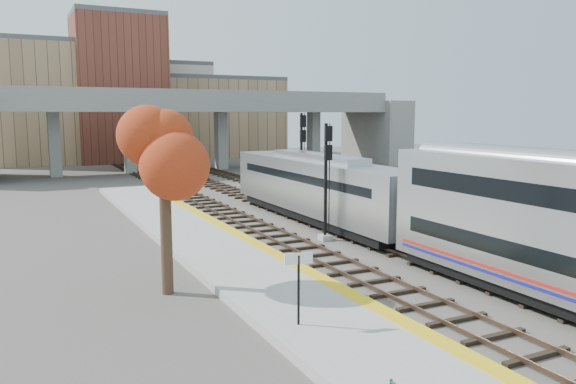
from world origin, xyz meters
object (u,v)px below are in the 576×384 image
signal_mast_far (176,148)px  signal_mast_near (326,186)px  car_b (341,175)px  car_c (362,172)px  signal_mast_mid (302,161)px  locomotive (318,187)px  car_a (341,179)px  tree (164,153)px

signal_mast_far → signal_mast_near: bearing=-90.0°
car_b → car_c: bearing=18.9°
signal_mast_mid → signal_mast_far: (-4.10, 19.99, -0.05)m
locomotive → signal_mast_near: signal_mast_near is taller
car_a → car_b: (1.67, 2.89, 0.02)m
signal_mast_near → signal_mast_far: (0.00, 30.70, 0.32)m
signal_mast_mid → tree: 21.32m
car_c → signal_mast_mid: bearing=-154.4°
car_a → car_b: size_ratio=0.94×
signal_mast_near → signal_mast_far: bearing=90.0°
signal_mast_mid → car_b: signal_mast_mid is taller
locomotive → signal_mast_mid: 6.44m
signal_mast_mid → car_c: 19.99m
locomotive → signal_mast_far: (-2.10, 26.01, 1.05)m
car_b → car_c: size_ratio=0.95×
signal_mast_near → car_c: 30.63m
signal_mast_near → tree: bearing=-152.5°
locomotive → signal_mast_far: signal_mast_far is taller
car_a → locomotive: bearing=-113.6°
signal_mast_near → car_c: bearing=52.7°
locomotive → car_c: bearing=50.0°
signal_mast_far → signal_mast_mid: bearing=-78.4°
signal_mast_mid → car_a: size_ratio=1.92×
car_a → car_c: (5.55, 4.76, -0.03)m
signal_mast_near → locomotive: bearing=65.9°
signal_mast_mid → car_b: size_ratio=1.81×
locomotive → car_b: bearing=54.7°
locomotive → car_b: locomotive is taller
signal_mast_near → car_c: signal_mast_near is taller
locomotive → car_c: locomotive is taller
car_a → signal_mast_far: bearing=151.9°
locomotive → tree: tree is taller
signal_mast_near → car_b: (14.64, 22.41, -2.34)m
signal_mast_near → tree: tree is taller
locomotive → car_b: (12.54, 17.72, -1.61)m
signal_mast_near → car_a: size_ratio=1.77×
car_a → car_c: car_a is taller
car_a → car_c: bearing=53.2°
signal_mast_near → car_b: 26.87m
signal_mast_near → signal_mast_mid: signal_mast_mid is taller
tree → car_c: size_ratio=1.81×
locomotive → signal_mast_far: bearing=94.6°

